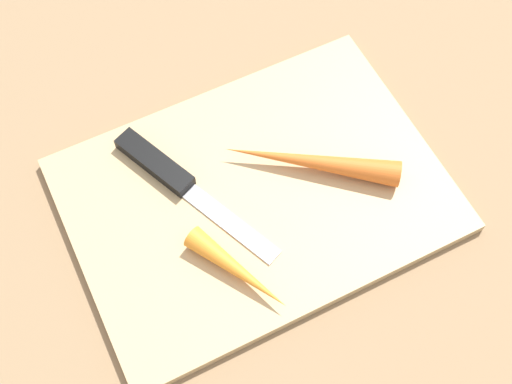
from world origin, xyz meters
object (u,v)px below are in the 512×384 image
object	(u,v)px
knife	(164,170)
carrot_long	(310,160)
cutting_board	(256,195)
carrot_short	(238,270)

from	to	relation	value
knife	carrot_long	bearing A→B (deg)	43.13
cutting_board	carrot_long	world-z (taller)	carrot_long
knife	carrot_short	distance (m)	0.13
cutting_board	knife	size ratio (longest dim) A/B	1.88
knife	carrot_short	bearing A→B (deg)	-15.34
knife	carrot_long	size ratio (longest dim) A/B	1.11
cutting_board	knife	xyz separation A→B (m)	(0.07, -0.06, 0.01)
carrot_long	carrot_short	world-z (taller)	carrot_long
cutting_board	carrot_long	size ratio (longest dim) A/B	2.09
cutting_board	carrot_short	bearing A→B (deg)	52.55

